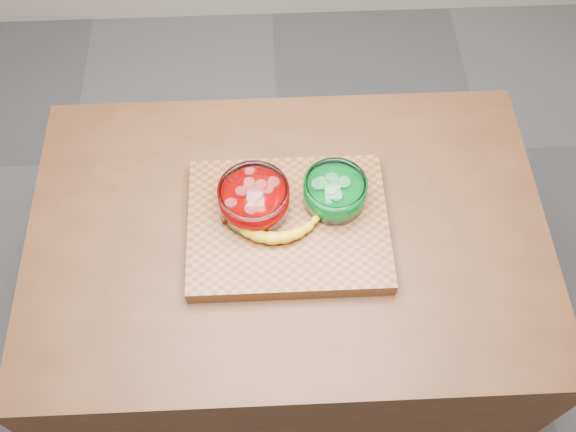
{
  "coord_description": "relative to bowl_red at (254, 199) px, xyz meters",
  "views": [
    {
      "loc": [
        -0.03,
        -0.74,
        2.17
      ],
      "look_at": [
        0.0,
        0.0,
        0.96
      ],
      "focal_mm": 40.0,
      "sensor_mm": 36.0,
      "label": 1
    }
  ],
  "objects": [
    {
      "name": "banana",
      "position": [
        0.04,
        -0.06,
        -0.02
      ],
      "size": [
        0.24,
        0.11,
        0.03
      ],
      "primitive_type": null,
      "color": "gold",
      "rests_on": "cutting_board"
    },
    {
      "name": "bowl_green",
      "position": [
        0.18,
        0.01,
        -0.0
      ],
      "size": [
        0.14,
        0.14,
        0.07
      ],
      "color": "white",
      "rests_on": "cutting_board"
    },
    {
      "name": "counter",
      "position": [
        0.07,
        -0.04,
        -0.53
      ],
      "size": [
        1.2,
        0.8,
        0.9
      ],
      "primitive_type": "cube",
      "color": "#4C2B16",
      "rests_on": "ground"
    },
    {
      "name": "cutting_board",
      "position": [
        0.07,
        -0.04,
        -0.06
      ],
      "size": [
        0.45,
        0.35,
        0.04
      ],
      "primitive_type": "cube",
      "color": "brown",
      "rests_on": "counter"
    },
    {
      "name": "bowl_red",
      "position": [
        0.0,
        0.0,
        0.0
      ],
      "size": [
        0.16,
        0.16,
        0.07
      ],
      "color": "white",
      "rests_on": "cutting_board"
    },
    {
      "name": "ground",
      "position": [
        0.07,
        -0.04,
        -0.98
      ],
      "size": [
        3.5,
        3.5,
        0.0
      ],
      "primitive_type": "plane",
      "color": "slate",
      "rests_on": "ground"
    }
  ]
}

